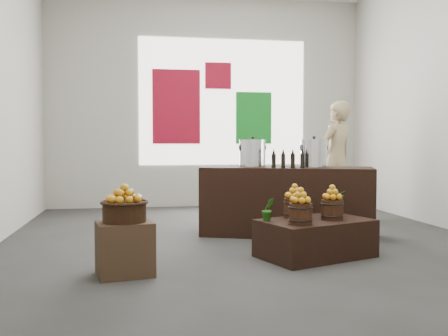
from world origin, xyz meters
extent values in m
plane|color=#343431|center=(0.00, 0.00, 0.00)|extent=(7.00, 7.00, 0.00)
cube|color=#B3B0A5|center=(0.00, 3.50, 2.00)|extent=(6.00, 0.04, 4.00)
cube|color=white|center=(0.30, 3.48, 2.00)|extent=(3.20, 0.02, 2.40)
cube|color=maroon|center=(-0.60, 3.47, 1.90)|extent=(0.90, 0.04, 1.40)
cube|color=#137E21|center=(0.90, 3.47, 1.70)|extent=(0.70, 0.04, 1.00)
cube|color=maroon|center=(0.20, 3.47, 2.50)|extent=(0.50, 0.04, 0.50)
cube|color=#4A3122|center=(-1.44, -1.36, 0.25)|extent=(0.57, 0.50, 0.50)
cylinder|color=black|center=(-1.44, -1.36, 0.59)|extent=(0.40, 0.40, 0.18)
cube|color=black|center=(0.56, -0.95, 0.20)|extent=(1.34, 1.07, 0.40)
cylinder|color=#381A0F|center=(0.30, -1.21, 0.51)|extent=(0.23, 0.23, 0.22)
cylinder|color=#381A0F|center=(0.73, -0.98, 0.51)|extent=(0.23, 0.23, 0.22)
cylinder|color=#381A0F|center=(0.38, -0.79, 0.51)|extent=(0.23, 0.23, 0.22)
imported|color=#225F14|center=(0.88, -0.65, 0.54)|extent=(0.28, 0.26, 0.28)
imported|color=#225F14|center=(0.04, -0.94, 0.53)|extent=(0.15, 0.13, 0.24)
cube|color=black|center=(0.61, 0.30, 0.45)|extent=(2.32, 1.43, 0.91)
cylinder|color=silver|center=(0.19, 0.46, 1.08)|extent=(0.34, 0.34, 0.34)
cylinder|color=silver|center=(0.94, 0.18, 1.08)|extent=(0.34, 0.34, 0.34)
imported|color=tan|center=(1.90, 1.74, 0.95)|extent=(0.83, 0.74, 1.90)
camera|label=1|loc=(-1.30, -6.02, 1.24)|focal=40.00mm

